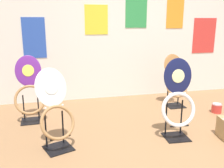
% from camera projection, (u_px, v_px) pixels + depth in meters
% --- Properties ---
extents(ground_plane, '(14.00, 14.00, 0.00)m').
position_uv_depth(ground_plane, '(193.00, 158.00, 2.53)').
color(ground_plane, '#8E6642').
extents(wall_back, '(8.00, 0.07, 2.60)m').
position_uv_depth(wall_back, '(128.00, 24.00, 4.38)').
color(wall_back, silver).
rests_on(wall_back, ground_plane).
extents(toilet_seat_display_white_plain, '(0.45, 0.43, 0.87)m').
position_uv_depth(toilet_seat_display_white_plain, '(55.00, 110.00, 2.65)').
color(toilet_seat_display_white_plain, black).
rests_on(toilet_seat_display_white_plain, ground_plane).
extents(toilet_seat_display_woodgrain, '(0.36, 0.37, 0.84)m').
position_uv_depth(toilet_seat_display_woodgrain, '(175.00, 81.00, 4.04)').
color(toilet_seat_display_woodgrain, black).
rests_on(toilet_seat_display_woodgrain, ground_plane).
extents(toilet_seat_display_navy_moon, '(0.42, 0.30, 0.95)m').
position_uv_depth(toilet_seat_display_navy_moon, '(178.00, 103.00, 2.88)').
color(toilet_seat_display_navy_moon, black).
rests_on(toilet_seat_display_navy_moon, ground_plane).
extents(toilet_seat_display_purple_note, '(0.42, 0.33, 0.90)m').
position_uv_depth(toilet_seat_display_purple_note, '(29.00, 91.00, 3.40)').
color(toilet_seat_display_purple_note, black).
rests_on(toilet_seat_display_purple_note, ground_plane).
extents(paint_can, '(0.15, 0.15, 0.14)m').
position_uv_depth(paint_can, '(217.00, 108.00, 3.79)').
color(paint_can, red).
rests_on(paint_can, ground_plane).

